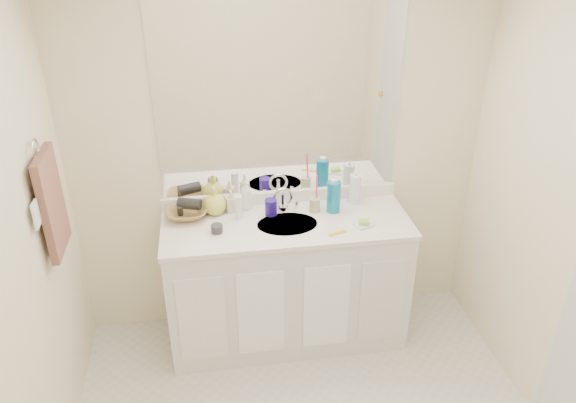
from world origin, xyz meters
The scene contains 25 objects.
wall_back centered at (0.00, 1.30, 1.20)m, with size 2.60×0.02×2.40m, color #F9EBC3.
vanity_cabinet centered at (0.00, 1.02, 0.42)m, with size 1.50×0.55×0.85m, color silver.
countertop centered at (0.00, 1.02, 0.86)m, with size 1.52×0.57×0.03m, color white.
backsplash centered at (0.00, 1.29, 0.92)m, with size 1.52×0.03×0.08m, color white.
sink_basin centered at (0.00, 1.00, 0.87)m, with size 0.37×0.37×0.02m, color beige.
faucet centered at (0.00, 1.18, 0.94)m, with size 0.02×0.02×0.11m, color silver.
mirror centered at (0.00, 1.29, 1.56)m, with size 1.48×0.01×1.20m, color white.
blue_mug centered at (-0.08, 1.14, 0.93)m, with size 0.08×0.08×0.10m, color navy.
tan_cup centered at (0.19, 1.13, 0.92)m, with size 0.07×0.07×0.09m, color tan.
toothbrush centered at (0.20, 1.13, 1.03)m, with size 0.01×0.01×0.22m, color #F6406B.
mouthwash_bottle centered at (0.31, 1.12, 0.98)m, with size 0.09×0.09×0.20m, color #0D73A5.
clear_pump_bottle centered at (0.47, 1.21, 0.98)m, with size 0.07×0.07×0.20m, color white.
soap_dish centered at (0.45, 0.91, 0.89)m, with size 0.10×0.08×0.01m, color silver.
green_soap centered at (0.45, 0.91, 0.90)m, with size 0.06×0.05×0.02m, color #8DD935.
orange_comb centered at (0.28, 0.85, 0.88)m, with size 0.12×0.02×0.00m, color gold.
dark_jar centered at (-0.43, 0.97, 0.90)m, with size 0.07×0.07×0.05m, color #303036.
extra_white_bottle centered at (-0.28, 1.12, 0.96)m, with size 0.05×0.05×0.15m, color white.
soap_bottle_white centered at (-0.23, 1.23, 0.98)m, with size 0.07×0.08×0.19m, color white.
soap_bottle_cream centered at (-0.32, 1.22, 0.95)m, with size 0.07×0.07×0.15m, color beige.
soap_bottle_yellow centered at (-0.43, 1.20, 0.97)m, with size 0.14×0.14×0.18m, color #D7D453.
wicker_basket centered at (-0.60, 1.19, 0.91)m, with size 0.25×0.25×0.06m, color olive.
hair_dryer centered at (-0.58, 1.19, 0.97)m, with size 0.07×0.07×0.14m, color black.
towel_ring centered at (-1.27, 0.77, 1.55)m, with size 0.11×0.11×0.01m, color silver.
hand_towel centered at (-1.25, 0.77, 1.25)m, with size 0.04×0.32×0.55m, color brown.
switch_plate centered at (-1.27, 0.57, 1.30)m, with size 0.01×0.09×0.13m, color white.
Camera 1 is at (-0.45, -1.89, 2.62)m, focal length 35.00 mm.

